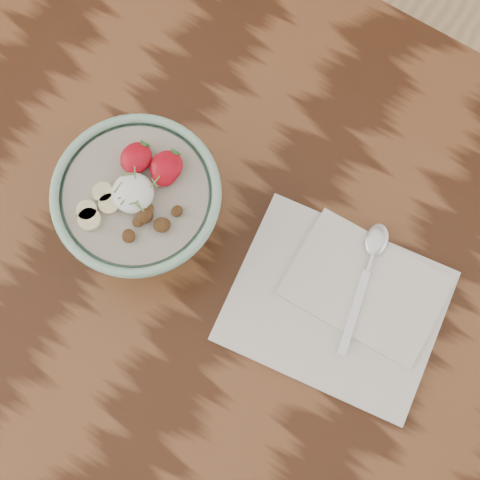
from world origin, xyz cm
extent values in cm
cube|color=#371B0D|center=(0.00, 0.00, 73.00)|extent=(160.00, 90.00, 4.00)
cylinder|color=#87B69D|center=(6.33, -0.48, 75.64)|extent=(8.90, 8.90, 1.27)
torus|color=#87B69D|center=(6.33, -0.48, 86.01)|extent=(20.23, 20.23, 1.16)
cylinder|color=#A49988|center=(6.33, -0.48, 85.38)|extent=(17.16, 17.16, 1.06)
ellipsoid|color=white|center=(6.29, -0.74, 86.86)|extent=(4.97, 4.97, 2.73)
ellipsoid|color=#AA0716|center=(8.05, 3.26, 86.75)|extent=(3.07, 3.38, 1.69)
cone|color=#286623|center=(8.05, 4.64, 87.05)|extent=(1.40, 1.03, 1.52)
ellipsoid|color=#AA0716|center=(4.19, 3.02, 86.91)|extent=(3.64, 4.00, 2.00)
cone|color=#286623|center=(4.19, 4.66, 87.21)|extent=(1.40, 1.03, 1.52)
ellipsoid|color=#AA0716|center=(7.81, 4.01, 86.94)|extent=(3.74, 4.12, 2.06)
cone|color=#286623|center=(7.81, 5.69, 87.24)|extent=(1.40, 1.03, 1.52)
cylinder|color=beige|center=(2.80, -5.21, 86.31)|extent=(2.42, 2.42, 0.70)
cylinder|color=beige|center=(3.10, -2.43, 86.31)|extent=(2.39, 2.39, 0.70)
cylinder|color=beige|center=(3.68, -5.97, 86.31)|extent=(2.67, 2.67, 0.70)
cylinder|color=beige|center=(4.56, -3.23, 86.31)|extent=(2.42, 2.42, 0.70)
ellipsoid|color=#543418|center=(8.92, -2.25, 86.60)|extent=(2.53, 2.60, 1.47)
ellipsoid|color=#543418|center=(8.27, -1.85, 86.50)|extent=(1.90, 1.87, 1.20)
ellipsoid|color=#543418|center=(11.70, 0.22, 86.42)|extent=(1.32, 1.48, 0.94)
ellipsoid|color=#543418|center=(8.66, -5.19, 86.45)|extent=(2.28, 2.28, 0.82)
ellipsoid|color=#543418|center=(8.65, -3.16, 86.45)|extent=(1.66, 1.81, 0.82)
ellipsoid|color=#543418|center=(11.21, -2.13, 86.64)|extent=(2.76, 2.72, 1.11)
ellipsoid|color=#543418|center=(8.64, -1.16, 86.44)|extent=(1.79, 1.57, 1.00)
cylinder|color=#538337|center=(5.81, -1.53, 87.91)|extent=(1.13, 0.76, 0.22)
cylinder|color=#538337|center=(7.62, -1.52, 87.91)|extent=(1.61, 1.10, 0.24)
cylinder|color=#538337|center=(6.13, -1.72, 87.91)|extent=(1.37, 1.56, 0.25)
cylinder|color=#538337|center=(8.03, 1.52, 87.91)|extent=(0.31, 1.72, 0.24)
cylinder|color=#538337|center=(7.38, -1.89, 87.91)|extent=(0.87, 0.91, 0.22)
cylinder|color=#538337|center=(8.17, -1.94, 87.91)|extent=(1.58, 0.48, 0.23)
cylinder|color=#538337|center=(5.46, 1.19, 87.91)|extent=(1.15, 1.39, 0.24)
cylinder|color=#538337|center=(4.94, 0.65, 87.91)|extent=(1.36, 1.23, 0.24)
cylinder|color=#538337|center=(4.81, -1.29, 87.91)|extent=(0.25, 1.64, 0.24)
cylinder|color=#538337|center=(6.26, -2.02, 87.91)|extent=(0.30, 1.77, 0.24)
cylinder|color=#538337|center=(8.03, 1.41, 87.91)|extent=(1.10, 0.62, 0.22)
cube|color=silver|center=(33.26, 2.61, 75.50)|extent=(28.82, 24.52, 1.01)
cube|color=silver|center=(35.27, 6.64, 76.31)|extent=(19.54, 13.69, 0.60)
cube|color=silver|center=(35.60, 2.92, 76.78)|extent=(3.56, 11.22, 0.34)
cylinder|color=silver|center=(34.02, 9.84, 76.95)|extent=(1.32, 3.02, 0.69)
ellipsoid|color=silver|center=(33.39, 12.58, 77.08)|extent=(3.92, 5.05, 0.93)
camera|label=1|loc=(29.65, -14.65, 160.39)|focal=50.00mm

